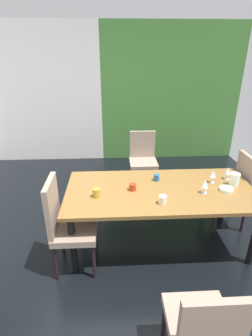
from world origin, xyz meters
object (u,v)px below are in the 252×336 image
chair_head_far (143,157)px  cup_front (163,200)px  wine_glass_north (228,171)px  cup_right (133,187)px  chair_left_near (66,223)px  wine_glass_east (205,184)px  chair_right_far (233,188)px  cup_corner (156,177)px  chair_head_near (203,327)px  wine_glass_left (213,174)px  pitcher_south (235,179)px  dining_table (160,195)px  serving_bowl_near_shelf (226,189)px  cup_near_window (96,193)px

chair_head_far → cup_front: size_ratio=10.80×
wine_glass_north → cup_right: size_ratio=1.94×
chair_left_near → wine_glass_east: 1.51m
chair_right_far → cup_front: (-1.04, -0.62, 0.23)m
cup_corner → chair_head_near: bearing=-88.2°
chair_left_near → wine_glass_north: size_ratio=6.88×
wine_glass_left → pitcher_south: (0.23, -0.08, -0.03)m
chair_head_far → dining_table: bearing=91.2°
chair_right_far → wine_glass_east: 0.77m
cup_corner → serving_bowl_near_shelf: bearing=-21.8°
chair_head_near → cup_front: 1.18m
chair_right_far → cup_corner: bearing=96.4°
wine_glass_north → chair_head_far: bearing=124.8°
wine_glass_north → wine_glass_east: bearing=-140.4°
chair_left_near → pitcher_south: size_ratio=6.85×
wine_glass_north → cup_corner: wine_glass_north is taller
cup_near_window → pitcher_south: bearing=6.5°
dining_table → chair_head_far: chair_head_far is taller
dining_table → serving_bowl_near_shelf: 0.73m
wine_glass_north → pitcher_south: (0.02, -0.16, -0.03)m
dining_table → wine_glass_north: size_ratio=13.96×
chair_head_far → serving_bowl_near_shelf: size_ratio=6.23×
dining_table → wine_glass_east: bearing=-13.2°
chair_head_far → wine_glass_north: (0.86, -1.24, 0.31)m
wine_glass_left → cup_right: wine_glass_left is taller
wine_glass_east → chair_right_far: bearing=38.3°
chair_right_far → cup_right: size_ratio=12.61×
chair_right_far → cup_right: chair_right_far is taller
chair_head_far → chair_left_near: bearing=61.0°
pitcher_south → dining_table: bearing=-176.7°
dining_table → cup_near_window: 0.73m
chair_head_far → cup_right: bearing=79.0°
chair_right_far → cup_near_window: 1.79m
wine_glass_east → chair_head_far: bearing=107.3°
dining_table → chair_head_near: size_ratio=2.30×
chair_right_far → wine_glass_left: (-0.38, -0.20, 0.30)m
wine_glass_left → serving_bowl_near_shelf: bearing=-66.1°
serving_bowl_near_shelf → cup_corner: bearing=158.2°
chair_right_far → wine_glass_left: chair_right_far is taller
dining_table → chair_head_far: size_ratio=2.24×
wine_glass_left → pitcher_south: bearing=-19.2°
dining_table → serving_bowl_near_shelf: (0.72, -0.08, 0.09)m
wine_glass_east → cup_front: size_ratio=1.80×
chair_right_far → serving_bowl_near_shelf: 0.54m
serving_bowl_near_shelf → cup_front: (-0.75, -0.22, 0.03)m
chair_head_far → cup_near_window: 1.73m
dining_table → chair_right_far: 1.07m
chair_right_far → wine_glass_north: size_ratio=6.50×
chair_head_far → serving_bowl_near_shelf: 1.71m
chair_head_near → wine_glass_north: 1.86m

